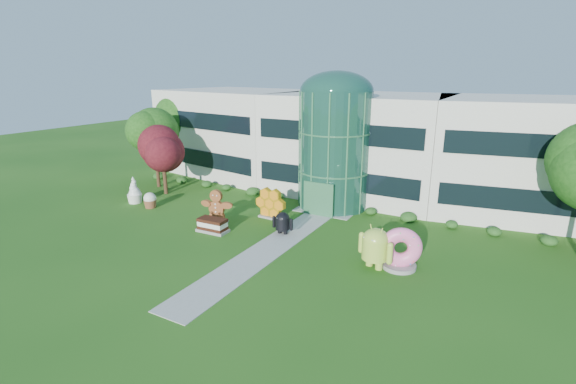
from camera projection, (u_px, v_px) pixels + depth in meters
The scene contains 14 objects.
ground at pixel (258, 256), 26.62m from camera, with size 140.00×140.00×0.00m, color #215114.
building at pixel (359, 143), 40.38m from camera, with size 46.00×15.00×9.30m, color beige, non-canonical shape.
atrium at pixel (335, 151), 35.29m from camera, with size 6.00×6.00×9.80m, color #194738.
walkway at pixel (274, 245), 28.29m from camera, with size 2.40×20.00×0.04m, color #9E9E93.
tree_red at pixel (164, 163), 39.34m from camera, with size 4.00×4.00×6.00m, color #3F0C14, non-canonical shape.
trees_backdrop at pixel (339, 157), 36.32m from camera, with size 52.00×8.00×8.40m, color #164411, non-canonical shape.
android_green at pixel (375, 245), 24.79m from camera, with size 2.57×1.71×2.91m, color #ACCE42, non-canonical shape.
android_black at pixel (283, 221), 30.02m from camera, with size 1.70×1.14×1.93m, color black, non-canonical shape.
donut at pixel (400, 247), 24.76m from camera, with size 2.54×1.22×2.64m, color pink, non-canonical shape.
gingerbread at pixel (217, 206), 32.11m from camera, with size 2.94×1.13×2.72m, color brown, non-canonical shape.
ice_cream_sandwich at pixel (212, 225), 30.57m from camera, with size 2.32×1.16×1.03m, color black, non-canonical shape.
honeycomb at pixel (271, 205), 33.32m from camera, with size 2.83×1.01×2.22m, color orange, non-canonical shape.
froyo at pixel (134, 190), 37.13m from camera, with size 1.39×1.39×2.39m, color white, non-canonical shape.
cupcake at pixel (150, 200), 35.90m from camera, with size 1.13×1.13×1.36m, color white, non-canonical shape.
Camera 1 is at (13.62, -20.33, 11.44)m, focal length 26.00 mm.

